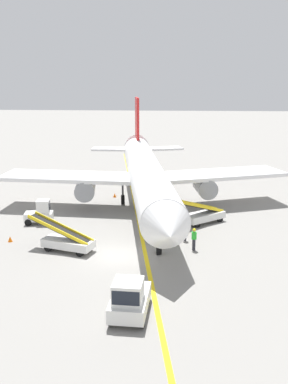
# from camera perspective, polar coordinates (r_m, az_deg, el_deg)

# --- Properties ---
(ground_plane) EXTENTS (300.00, 300.00, 0.00)m
(ground_plane) POSITION_cam_1_polar(r_m,az_deg,el_deg) (32.41, -3.27, -8.09)
(ground_plane) COLOR gray
(taxi_line_yellow) EXTENTS (11.82, 79.21, 0.01)m
(taxi_line_yellow) POSITION_cam_1_polar(r_m,az_deg,el_deg) (36.94, -0.40, -5.20)
(taxi_line_yellow) COLOR yellow
(taxi_line_yellow) RESTS_ON ground
(airliner) EXTENTS (28.31, 35.29, 10.10)m
(airliner) POSITION_cam_1_polar(r_m,az_deg,el_deg) (43.06, 0.22, 2.35)
(airliner) COLOR white
(airliner) RESTS_ON ground
(pushback_tug) EXTENTS (2.09, 3.70, 2.20)m
(pushback_tug) POSITION_cam_1_polar(r_m,az_deg,el_deg) (24.33, -1.88, -13.47)
(pushback_tug) COLOR silver
(pushback_tug) RESTS_ON ground
(baggage_tug_near_wing) EXTENTS (2.55, 1.62, 2.10)m
(baggage_tug_near_wing) POSITION_cam_1_polar(r_m,az_deg,el_deg) (40.00, -13.09, -2.66)
(baggage_tug_near_wing) COLOR silver
(baggage_tug_near_wing) RESTS_ON ground
(belt_loader_forward_hold) EXTENTS (5.15, 2.69, 2.59)m
(belt_loader_forward_hold) POSITION_cam_1_polar(r_m,az_deg,el_deg) (33.43, -9.85, -6.14)
(belt_loader_forward_hold) COLOR silver
(belt_loader_forward_hold) RESTS_ON ground
(belt_loader_aft_hold) EXTENTS (4.68, 4.11, 2.59)m
(belt_loader_aft_hold) POSITION_cam_1_polar(r_m,az_deg,el_deg) (39.45, 7.56, -2.86)
(belt_loader_aft_hold) COLOR silver
(belt_loader_aft_hold) RESTS_ON ground
(ground_crew_marshaller) EXTENTS (0.36, 0.24, 1.70)m
(ground_crew_marshaller) POSITION_cam_1_polar(r_m,az_deg,el_deg) (35.05, 5.25, -4.78)
(ground_crew_marshaller) COLOR #26262D
(ground_crew_marshaller) RESTS_ON ground
(ground_crew_wing_walker) EXTENTS (0.36, 0.24, 1.70)m
(ground_crew_wing_walker) POSITION_cam_1_polar(r_m,az_deg,el_deg) (33.19, 6.41, -5.92)
(ground_crew_wing_walker) COLOR #26262D
(ground_crew_wing_walker) RESTS_ON ground
(safety_cone_nose_left) EXTENTS (0.36, 0.36, 0.44)m
(safety_cone_nose_left) POSITION_cam_1_polar(r_m,az_deg,el_deg) (36.39, -16.74, -5.78)
(safety_cone_nose_left) COLOR orange
(safety_cone_nose_left) RESTS_ON ground
(safety_cone_nose_right) EXTENTS (0.36, 0.36, 0.44)m
(safety_cone_nose_right) POSITION_cam_1_polar(r_m,az_deg,el_deg) (47.82, -3.76, -0.41)
(safety_cone_nose_right) COLOR orange
(safety_cone_nose_right) RESTS_ON ground
(safety_cone_wingtip_left) EXTENTS (0.36, 0.36, 0.44)m
(safety_cone_wingtip_left) POSITION_cam_1_polar(r_m,az_deg,el_deg) (45.11, -0.28, -1.28)
(safety_cone_wingtip_left) COLOR orange
(safety_cone_wingtip_left) RESTS_ON ground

